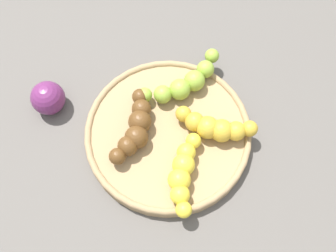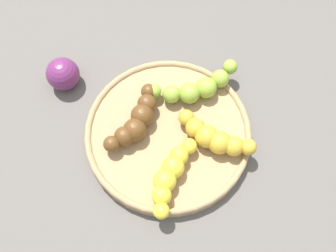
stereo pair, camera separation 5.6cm
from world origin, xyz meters
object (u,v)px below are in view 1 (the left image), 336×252
Objects in this scene: fruit_bowl at (168,133)px; banana_green at (185,82)px; banana_spotted at (215,127)px; banana_yellow at (183,173)px; plum_purple at (48,98)px; banana_overripe at (135,127)px.

banana_green is at bearing -129.58° from fruit_bowl.
banana_spotted is at bearing -4.61° from banana_green.
banana_yellow is (0.01, 0.07, 0.02)m from fruit_bowl.
banana_yellow is 0.24m from plum_purple.
banana_spotted is at bearing 17.38° from banana_overripe.
banana_yellow is at bearing -20.65° from banana_spotted.
banana_green is 0.14m from banana_yellow.
banana_spotted is (-0.01, 0.08, 0.00)m from banana_green.
fruit_bowl is at bearing -76.46° from banana_spotted.
banana_spotted is (-0.06, 0.02, 0.02)m from fruit_bowl.
banana_overripe is 0.94× the size of banana_yellow.
banana_green and plum_purple have the same top height.
plum_purple is (0.22, -0.14, -0.01)m from banana_spotted.
banana_green is (-0.05, -0.06, 0.02)m from fruit_bowl.
banana_green reaches higher than fruit_bowl.
banana_spotted is (-0.11, 0.04, -0.00)m from banana_overripe.
plum_purple is at bearing -36.41° from fruit_bowl.
plum_purple is (0.15, -0.18, -0.01)m from banana_yellow.
banana_overripe is 0.98× the size of banana_spotted.
banana_yellow is (0.06, 0.13, -0.00)m from banana_green.
banana_green is 0.21m from plum_purple.
banana_yellow is at bearing -36.20° from banana_green.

